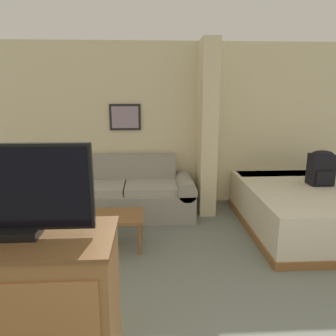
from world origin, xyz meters
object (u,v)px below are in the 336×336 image
(tv, at_px, (14,192))
(bed, at_px, (307,208))
(coffee_table, at_px, (116,219))
(tv_dresser, at_px, (28,316))
(backpack, at_px, (321,167))
(couch, at_px, (126,195))
(table_lamp, at_px, (44,165))

(tv, relative_size, bed, 0.43)
(tv, height_order, bed, tv)
(coffee_table, relative_size, tv_dresser, 0.61)
(bed, distance_m, backpack, 0.60)
(couch, height_order, coffee_table, couch)
(tv_dresser, bearing_deg, tv, 90.00)
(couch, bearing_deg, backpack, -10.67)
(tv_dresser, distance_m, bed, 3.73)
(coffee_table, distance_m, bed, 2.61)
(couch, distance_m, coffee_table, 1.05)
(coffee_table, relative_size, tv, 0.75)
(table_lamp, bearing_deg, tv_dresser, -75.15)
(coffee_table, bearing_deg, tv, -100.01)
(table_lamp, bearing_deg, tv, -75.15)
(couch, xyz_separation_m, tv_dresser, (-0.39, -2.98, 0.21))
(table_lamp, relative_size, backpack, 0.88)
(couch, distance_m, tv_dresser, 3.01)
(table_lamp, xyz_separation_m, tv, (0.77, -2.90, 0.52))
(coffee_table, xyz_separation_m, backpack, (2.79, 0.53, 0.48))
(table_lamp, relative_size, tv_dresser, 0.39)
(coffee_table, bearing_deg, table_lamp, 138.89)
(backpack, bearing_deg, couch, 169.33)
(table_lamp, height_order, backpack, backpack)
(couch, height_order, tv_dresser, tv_dresser)
(couch, height_order, table_lamp, table_lamp)
(couch, relative_size, tv_dresser, 1.89)
(couch, xyz_separation_m, bed, (2.53, -0.66, -0.02))
(table_lamp, distance_m, bed, 3.77)
(table_lamp, height_order, tv_dresser, tv_dresser)
(bed, relative_size, backpack, 4.29)
(table_lamp, xyz_separation_m, backpack, (3.90, -0.43, 0.02))
(table_lamp, xyz_separation_m, tv_dresser, (0.77, -2.90, -0.29))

